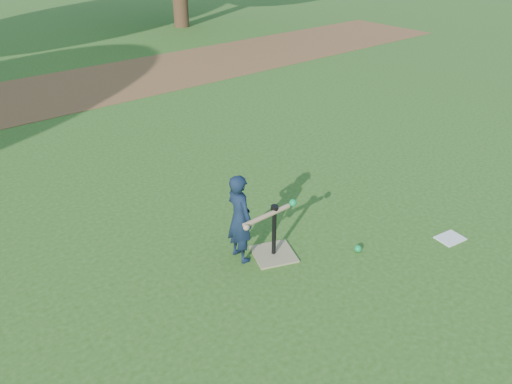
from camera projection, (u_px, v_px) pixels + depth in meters
ground at (270, 278)px, 5.05m from camera, size 80.00×80.00×0.00m
dirt_strip at (28, 98)px, 10.11m from camera, size 24.00×3.00×0.01m
child at (240, 218)px, 5.13m from camera, size 0.25×0.37×0.99m
wiffle_ball_ground at (358, 249)px, 5.43m from camera, size 0.08×0.08×0.08m
clipboard at (450, 238)px, 5.67m from camera, size 0.33×0.27×0.01m
batting_tee at (274, 246)px, 5.35m from camera, size 0.56×0.56×0.61m
swing_action at (270, 214)px, 5.06m from camera, size 0.70×0.10×0.12m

